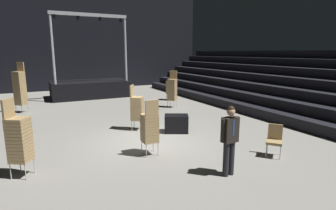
% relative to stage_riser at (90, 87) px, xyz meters
% --- Properties ---
extents(ground_plane, '(22.00, 30.00, 0.10)m').
position_rel_stage_riser_xyz_m(ground_plane, '(0.00, -10.45, -0.71)').
color(ground_plane, gray).
extents(arena_end_wall, '(22.00, 0.30, 8.00)m').
position_rel_stage_riser_xyz_m(arena_end_wall, '(0.00, 4.55, 3.34)').
color(arena_end_wall, black).
rests_on(arena_end_wall, ground_plane).
extents(bleacher_bank_right, '(5.25, 24.00, 3.15)m').
position_rel_stage_riser_xyz_m(bleacher_bank_right, '(8.38, -9.45, 0.92)').
color(bleacher_bank_right, black).
rests_on(bleacher_bank_right, ground_plane).
extents(stage_riser, '(5.03, 2.73, 5.42)m').
position_rel_stage_riser_xyz_m(stage_riser, '(0.00, 0.00, 0.00)').
color(stage_riser, black).
rests_on(stage_riser, ground_plane).
extents(man_with_tie, '(0.57, 0.25, 1.78)m').
position_rel_stage_riser_xyz_m(man_with_tie, '(0.71, -13.80, 0.36)').
color(man_with_tie, black).
rests_on(man_with_tie, ground_plane).
extents(chair_stack_front_left, '(0.62, 0.62, 2.05)m').
position_rel_stage_riser_xyz_m(chair_stack_front_left, '(3.39, -5.70, 0.37)').
color(chair_stack_front_left, '#B2B5BA').
rests_on(chair_stack_front_left, ground_plane).
extents(chair_stack_front_right, '(0.59, 0.59, 1.71)m').
position_rel_stage_riser_xyz_m(chair_stack_front_right, '(4.38, -3.64, 0.20)').
color(chair_stack_front_right, '#B2B5BA').
rests_on(chair_stack_front_right, ground_plane).
extents(chair_stack_mid_left, '(0.61, 0.61, 1.79)m').
position_rel_stage_riser_xyz_m(chair_stack_mid_left, '(0.09, -8.98, 0.24)').
color(chair_stack_mid_left, '#B2B5BA').
rests_on(chair_stack_mid_left, ground_plane).
extents(chair_stack_mid_right, '(0.62, 0.62, 2.56)m').
position_rel_stage_riser_xyz_m(chair_stack_mid_right, '(-4.10, -3.36, 0.62)').
color(chair_stack_mid_right, '#B2B5BA').
rests_on(chair_stack_mid_right, ground_plane).
extents(chair_stack_mid_centre, '(0.61, 0.61, 1.96)m').
position_rel_stage_riser_xyz_m(chair_stack_mid_centre, '(-3.90, -11.52, 0.33)').
color(chair_stack_mid_centre, '#B2B5BA').
rests_on(chair_stack_mid_centre, ground_plane).
extents(chair_stack_rear_left, '(0.45, 0.45, 1.71)m').
position_rel_stage_riser_xyz_m(chair_stack_rear_left, '(-0.50, -11.64, 0.20)').
color(chair_stack_rear_left, '#B2B5BA').
rests_on(chair_stack_rear_left, ground_plane).
extents(equipment_road_case, '(1.08, 0.95, 0.67)m').
position_rel_stage_riser_xyz_m(equipment_road_case, '(1.32, -9.97, -0.32)').
color(equipment_road_case, black).
rests_on(equipment_road_case, ground_plane).
extents(loose_chair_near_man, '(0.62, 0.62, 0.95)m').
position_rel_stage_riser_xyz_m(loose_chair_near_man, '(2.76, -13.40, -0.12)').
color(loose_chair_near_man, '#B2B5BA').
rests_on(loose_chair_near_man, ground_plane).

